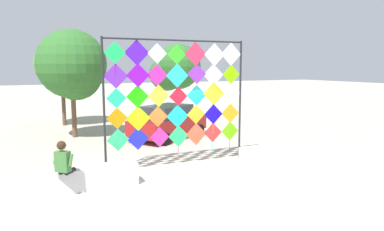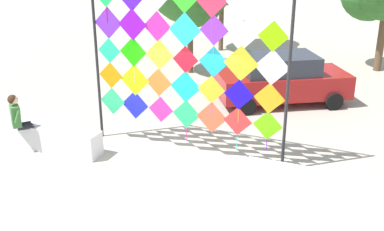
# 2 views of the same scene
# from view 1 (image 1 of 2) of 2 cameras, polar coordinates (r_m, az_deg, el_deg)

# --- Properties ---
(ground) EXTENTS (120.00, 120.00, 0.00)m
(ground) POSITION_cam_1_polar(r_m,az_deg,el_deg) (11.41, -0.77, -8.80)
(ground) COLOR #ADA393
(plaza_ledge_left) EXTENTS (4.09, 0.51, 0.61)m
(plaza_ledge_left) POSITION_cam_1_polar(r_m,az_deg,el_deg) (9.99, -20.49, -9.93)
(plaza_ledge_left) COLOR silver
(plaza_ledge_left) RESTS_ON ground
(plaza_ledge_right) EXTENTS (4.09, 0.51, 0.61)m
(plaza_ledge_right) POSITION_cam_1_polar(r_m,az_deg,el_deg) (13.01, 15.78, -5.63)
(plaza_ledge_right) COLOR silver
(plaza_ledge_right) RESTS_ON ground
(kite_display_rack) EXTENTS (4.84, 0.16, 4.16)m
(kite_display_rack) POSITION_cam_1_polar(r_m,az_deg,el_deg) (11.58, -2.23, 3.77)
(kite_display_rack) COLOR #232328
(kite_display_rack) RESTS_ON ground
(seated_vendor) EXTENTS (0.68, 0.70, 1.46)m
(seated_vendor) POSITION_cam_1_polar(r_m,az_deg,el_deg) (9.55, -19.76, -7.29)
(seated_vendor) COLOR black
(seated_vendor) RESTS_ON ground
(parked_car) EXTENTS (4.25, 3.51, 1.53)m
(parked_car) POSITION_cam_1_polar(r_m,az_deg,el_deg) (16.29, -3.88, -0.96)
(parked_car) COLOR maroon
(parked_car) RESTS_ON ground
(tree_broadleaf) EXTENTS (3.15, 3.15, 4.97)m
(tree_broadleaf) POSITION_cam_1_polar(r_m,az_deg,el_deg) (17.18, -18.63, 7.38)
(tree_broadleaf) COLOR brown
(tree_broadleaf) RESTS_ON ground
(tree_far_right) EXTENTS (3.08, 2.76, 4.66)m
(tree_far_right) POSITION_cam_1_polar(r_m,az_deg,el_deg) (21.75, -2.73, 7.49)
(tree_far_right) COLOR brown
(tree_far_right) RESTS_ON ground
(tree_palm_like) EXTENTS (2.89, 3.34, 4.91)m
(tree_palm_like) POSITION_cam_1_polar(r_m,az_deg,el_deg) (21.17, -20.36, 8.08)
(tree_palm_like) COLOR brown
(tree_palm_like) RESTS_ON ground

